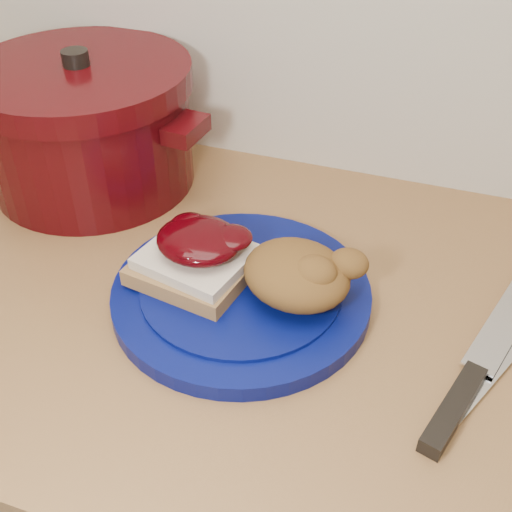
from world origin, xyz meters
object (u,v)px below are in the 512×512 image
(plate, at_px, (241,294))
(butter_knife, at_px, (489,378))
(dutch_oven, at_px, (87,124))
(chef_knife, at_px, (470,381))
(pepper_grinder, at_px, (41,113))

(plate, height_order, butter_knife, plate)
(plate, xyz_separation_m, butter_knife, (0.26, -0.03, -0.01))
(plate, distance_m, butter_knife, 0.27)
(dutch_oven, bearing_deg, plate, -31.26)
(chef_knife, bearing_deg, plate, 96.93)
(pepper_grinder, bearing_deg, butter_knife, -20.71)
(butter_knife, xyz_separation_m, pepper_grinder, (-0.65, 0.25, 0.06))
(chef_knife, height_order, butter_knife, chef_knife)
(dutch_oven, xyz_separation_m, pepper_grinder, (-0.11, 0.05, -0.02))
(plate, relative_size, chef_knife, 0.97)
(dutch_oven, relative_size, pepper_grinder, 2.80)
(plate, height_order, chef_knife, plate)
(butter_knife, bearing_deg, pepper_grinder, 93.69)
(plate, relative_size, pepper_grinder, 2.28)
(pepper_grinder, bearing_deg, plate, -29.19)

